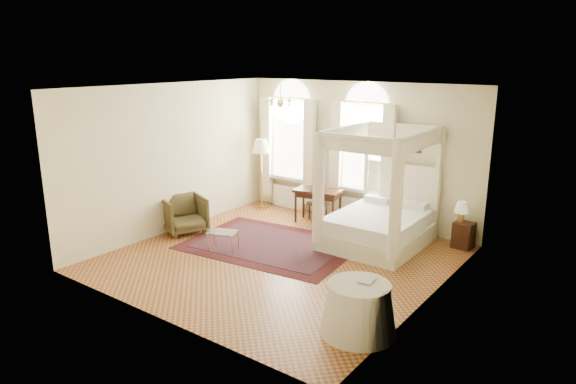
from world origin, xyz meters
name	(u,v)px	position (x,y,z in m)	size (l,w,h in m)	color
ground	(281,258)	(0.00, 0.00, 0.00)	(6.00, 6.00, 0.00)	#AD6732
room_walls	(280,159)	(0.00, 0.00, 1.98)	(6.00, 6.00, 6.00)	beige
window_left	(289,152)	(-1.90, 2.87, 1.49)	(1.62, 0.27, 3.29)	white
window_right	(362,162)	(0.20, 2.87, 1.49)	(1.62, 0.27, 3.29)	white
chandelier	(280,102)	(-0.90, 1.20, 2.91)	(0.51, 0.45, 0.50)	gold
wall_pictures	(361,143)	(0.09, 2.97, 1.89)	(2.54, 0.03, 0.39)	black
canopy_bed	(378,220)	(1.19, 1.79, 0.56)	(1.88, 2.30, 2.45)	beige
nightstand	(464,235)	(2.70, 2.70, 0.27)	(0.38, 0.34, 0.54)	black
nightstand_lamp	(462,208)	(2.60, 2.72, 0.82)	(0.29, 0.29, 0.42)	gold
writing_desk	(318,195)	(-0.63, 2.29, 0.70)	(1.16, 0.73, 0.81)	black
laptop	(317,190)	(-0.59, 2.18, 0.82)	(0.30, 0.19, 0.02)	black
stool	(318,205)	(-0.77, 2.51, 0.37)	(0.47, 0.47, 0.44)	#4D4121
armchair	(184,214)	(-2.70, -0.03, 0.41)	(0.88, 0.90, 0.82)	#41381C
coffee_table	(223,234)	(-1.18, -0.38, 0.37)	(0.71, 0.60, 0.41)	silver
floor_lamp	(261,150)	(-2.47, 2.45, 1.55)	(0.47, 0.47, 1.82)	gold
oriental_rug	(271,245)	(-0.60, 0.45, 0.01)	(3.70, 2.84, 0.01)	#451013
side_table	(358,309)	(2.59, -1.58, 0.37)	(1.10, 1.10, 0.75)	beige
book	(360,279)	(2.52, -1.45, 0.76)	(0.21, 0.28, 0.03)	black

